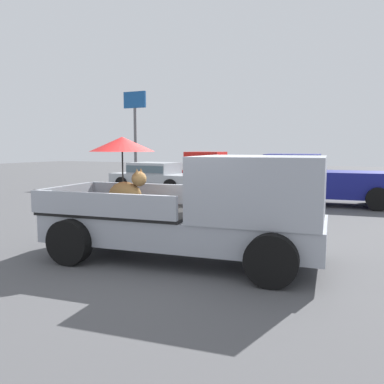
# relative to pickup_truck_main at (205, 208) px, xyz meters

# --- Properties ---
(ground_plane) EXTENTS (80.00, 80.00, 0.00)m
(ground_plane) POSITION_rel_pickup_truck_main_xyz_m (-0.42, -0.05, -0.97)
(ground_plane) COLOR #4C4C4F
(pickup_truck_main) EXTENTS (5.21, 2.65, 2.25)m
(pickup_truck_main) POSITION_rel_pickup_truck_main_xyz_m (0.00, 0.00, 0.00)
(pickup_truck_main) COLOR black
(pickup_truck_main) RESTS_ON ground
(pickup_truck_red) EXTENTS (4.87, 2.33, 1.80)m
(pickup_truck_red) POSITION_rel_pickup_truck_main_xyz_m (-4.84, 13.85, -0.10)
(pickup_truck_red) COLOR black
(pickup_truck_red) RESTS_ON ground
(pickup_truck_far) EXTENTS (4.95, 2.52, 1.80)m
(pickup_truck_far) POSITION_rel_pickup_truck_main_xyz_m (0.92, 8.41, -0.10)
(pickup_truck_far) COLOR black
(pickup_truck_far) RESTS_ON ground
(parked_sedan_near) EXTENTS (4.41, 2.21, 1.33)m
(parked_sedan_near) POSITION_rel_pickup_truck_main_xyz_m (-6.78, 9.92, -0.23)
(parked_sedan_near) COLOR black
(parked_sedan_near) RESTS_ON ground
(motel_sign) EXTENTS (1.40, 0.16, 5.14)m
(motel_sign) POSITION_rel_pickup_truck_main_xyz_m (-9.76, 12.83, 2.65)
(motel_sign) COLOR #59595B
(motel_sign) RESTS_ON ground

